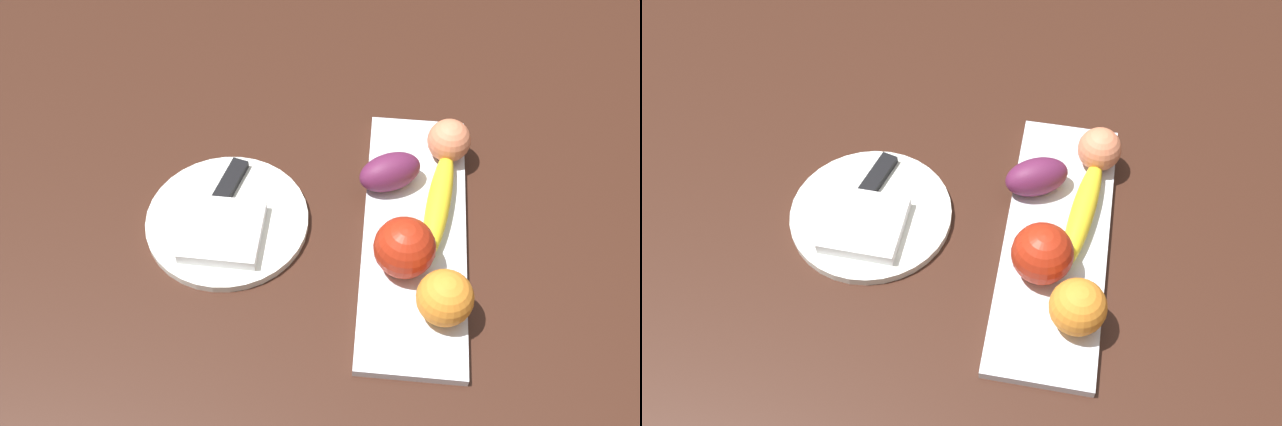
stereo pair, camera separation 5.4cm
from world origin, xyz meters
The scene contains 10 objects.
ground_plane centered at (0.00, 0.00, 0.00)m, with size 2.40×2.40×0.00m, color #381D13.
fruit_tray centered at (0.00, -0.02, 0.01)m, with size 0.43×0.14×0.01m, color silver.
apple centered at (0.05, -0.03, 0.05)m, with size 0.08×0.08×0.08m, color #AA2612.
banana centered at (-0.04, 0.01, 0.03)m, with size 0.19×0.03×0.03m, color yellow.
orange_near_apple centered at (0.12, 0.02, 0.05)m, with size 0.07×0.07×0.07m, color orange.
peach centered at (-0.15, 0.02, 0.05)m, with size 0.06×0.06×0.06m, color #DF7E59.
grape_bunch centered at (-0.08, -0.06, 0.04)m, with size 0.09×0.05×0.05m, color #5F1F45.
dinner_plate centered at (0.00, -0.28, 0.01)m, with size 0.23×0.23×0.01m, color white.
folded_napkin centered at (0.03, -0.28, 0.02)m, with size 0.11×0.11×0.02m, color white.
knife centered at (-0.04, -0.29, 0.02)m, with size 0.18×0.07×0.01m.
Camera 1 is at (0.62, -0.09, 0.86)m, focal length 42.63 mm.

